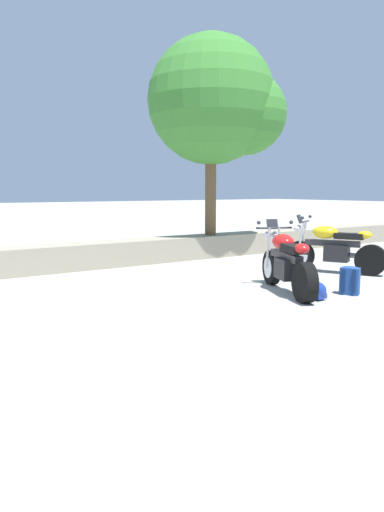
% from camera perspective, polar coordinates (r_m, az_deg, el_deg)
% --- Properties ---
extents(ground_plane, '(120.00, 120.00, 0.00)m').
position_cam_1_polar(ground_plane, '(6.03, -5.02, -8.49)').
color(ground_plane, '#A3A099').
extents(stone_wall, '(36.00, 0.80, 0.55)m').
position_cam_1_polar(stone_wall, '(10.36, -18.05, -0.40)').
color(stone_wall, gray).
rests_on(stone_wall, ground).
extents(motorcycle_red_centre, '(1.05, 1.95, 1.18)m').
position_cam_1_polar(motorcycle_red_centre, '(8.09, 11.18, -0.88)').
color(motorcycle_red_centre, black).
rests_on(motorcycle_red_centre, ground).
extents(motorcycle_yellow_far_right, '(1.16, 1.90, 1.18)m').
position_cam_1_polar(motorcycle_yellow_far_right, '(10.26, 16.43, 0.77)').
color(motorcycle_yellow_far_right, black).
rests_on(motorcycle_yellow_far_right, ground).
extents(rider_backpack, '(0.33, 0.35, 0.47)m').
position_cam_1_polar(rider_backpack, '(8.24, 18.26, -2.69)').
color(rider_backpack, navy).
rests_on(rider_backpack, ground).
extents(rider_helmet, '(0.28, 0.28, 0.28)m').
position_cam_1_polar(rider_helmet, '(7.71, 14.71, -4.06)').
color(rider_helmet, navy).
rests_on(rider_helmet, ground).
extents(leafy_tree_mid_left, '(3.28, 3.13, 4.89)m').
position_cam_1_polar(leafy_tree_mid_left, '(12.38, 3.16, 17.64)').
color(leafy_tree_mid_left, brown).
rests_on(leafy_tree_mid_left, stone_wall).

